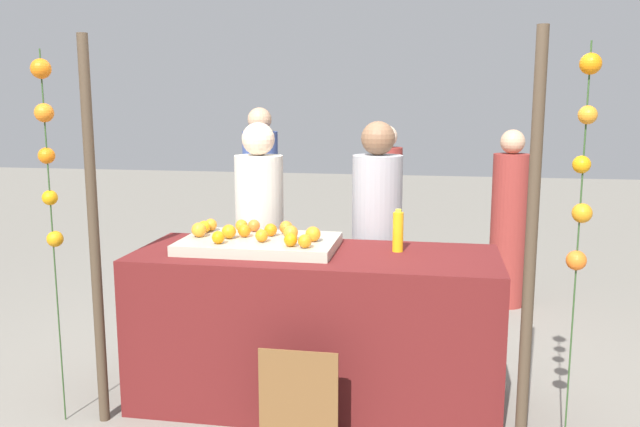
# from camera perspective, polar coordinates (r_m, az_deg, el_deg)

# --- Properties ---
(ground_plane) EXTENTS (24.00, 24.00, 0.00)m
(ground_plane) POSITION_cam_1_polar(r_m,az_deg,el_deg) (4.06, -0.38, -15.83)
(ground_plane) COLOR gray
(stall_counter) EXTENTS (2.07, 0.79, 0.90)m
(stall_counter) POSITION_cam_1_polar(r_m,az_deg,el_deg) (3.89, -0.39, -9.85)
(stall_counter) COLOR #5B1919
(stall_counter) RESTS_ON ground_plane
(orange_tray) EXTENTS (0.90, 0.57, 0.06)m
(orange_tray) POSITION_cam_1_polar(r_m,az_deg,el_deg) (3.87, -5.24, -2.61)
(orange_tray) COLOR #B2AD99
(orange_tray) RESTS_ON stall_counter
(orange_0) EXTENTS (0.08, 0.08, 0.08)m
(orange_0) POSITION_cam_1_polar(r_m,az_deg,el_deg) (4.12, -9.42, -0.97)
(orange_0) COLOR orange
(orange_0) RESTS_ON orange_tray
(orange_1) EXTENTS (0.08, 0.08, 0.08)m
(orange_1) POSITION_cam_1_polar(r_m,az_deg,el_deg) (3.97, -2.94, -1.22)
(orange_1) COLOR orange
(orange_1) RESTS_ON orange_tray
(orange_2) EXTENTS (0.08, 0.08, 0.08)m
(orange_2) POSITION_cam_1_polar(r_m,az_deg,el_deg) (4.07, -6.80, -1.05)
(orange_2) COLOR orange
(orange_2) RESTS_ON orange_tray
(orange_3) EXTENTS (0.07, 0.07, 0.07)m
(orange_3) POSITION_cam_1_polar(r_m,az_deg,el_deg) (3.76, -5.07, -1.92)
(orange_3) COLOR orange
(orange_3) RESTS_ON orange_tray
(orange_4) EXTENTS (0.08, 0.08, 0.08)m
(orange_4) POSITION_cam_1_polar(r_m,az_deg,el_deg) (3.92, -4.28, -1.42)
(orange_4) COLOR orange
(orange_4) RESTS_ON orange_tray
(orange_5) EXTENTS (0.08, 0.08, 0.08)m
(orange_5) POSITION_cam_1_polar(r_m,az_deg,el_deg) (3.64, -2.56, -2.29)
(orange_5) COLOR orange
(orange_5) RESTS_ON orange_tray
(orange_6) EXTENTS (0.08, 0.08, 0.08)m
(orange_6) POSITION_cam_1_polar(r_m,az_deg,el_deg) (3.91, -6.55, -1.49)
(orange_6) COLOR orange
(orange_6) RESTS_ON orange_tray
(orange_7) EXTENTS (0.07, 0.07, 0.07)m
(orange_7) POSITION_cam_1_polar(r_m,az_deg,el_deg) (4.07, -5.72, -1.04)
(orange_7) COLOR orange
(orange_7) RESTS_ON orange_tray
(orange_8) EXTENTS (0.08, 0.08, 0.08)m
(orange_8) POSITION_cam_1_polar(r_m,az_deg,el_deg) (3.87, -7.87, -1.56)
(orange_8) COLOR orange
(orange_8) RESTS_ON orange_tray
(orange_9) EXTENTS (0.07, 0.07, 0.07)m
(orange_9) POSITION_cam_1_polar(r_m,az_deg,el_deg) (3.75, -8.78, -2.05)
(orange_9) COLOR orange
(orange_9) RESTS_ON orange_tray
(orange_10) EXTENTS (0.09, 0.09, 0.09)m
(orange_10) POSITION_cam_1_polar(r_m,az_deg,el_deg) (3.80, -2.55, -1.67)
(orange_10) COLOR orange
(orange_10) RESTS_ON orange_tray
(orange_11) EXTENTS (0.08, 0.08, 0.08)m
(orange_11) POSITION_cam_1_polar(r_m,az_deg,el_deg) (4.06, -9.98, -1.15)
(orange_11) COLOR orange
(orange_11) RESTS_ON orange_tray
(orange_12) EXTENTS (0.09, 0.09, 0.09)m
(orange_12) POSITION_cam_1_polar(r_m,az_deg,el_deg) (3.76, -0.61, -1.79)
(orange_12) COLOR orange
(orange_12) RESTS_ON orange_tray
(orange_13) EXTENTS (0.08, 0.08, 0.08)m
(orange_13) POSITION_cam_1_polar(r_m,az_deg,el_deg) (3.60, -1.32, -2.41)
(orange_13) COLOR orange
(orange_13) RESTS_ON orange_tray
(orange_14) EXTENTS (0.09, 0.09, 0.09)m
(orange_14) POSITION_cam_1_polar(r_m,az_deg,el_deg) (3.95, -10.42, -1.39)
(orange_14) COLOR orange
(orange_14) RESTS_ON orange_tray
(juice_bottle) EXTENTS (0.06, 0.06, 0.25)m
(juice_bottle) POSITION_cam_1_polar(r_m,az_deg,el_deg) (3.79, 6.75, -1.55)
(juice_bottle) COLOR #F4A916
(juice_bottle) RESTS_ON stall_counter
(chalkboard_sign) EXTENTS (0.40, 0.03, 0.56)m
(chalkboard_sign) POSITION_cam_1_polar(r_m,az_deg,el_deg) (3.40, -1.86, -16.14)
(chalkboard_sign) COLOR brown
(chalkboard_sign) RESTS_ON ground_plane
(vendor_left) EXTENTS (0.32, 0.32, 1.61)m
(vendor_left) POSITION_cam_1_polar(r_m,az_deg,el_deg) (4.49, -5.20, -3.21)
(vendor_left) COLOR beige
(vendor_left) RESTS_ON ground_plane
(vendor_right) EXTENTS (0.33, 0.33, 1.62)m
(vendor_right) POSITION_cam_1_polar(r_m,az_deg,el_deg) (4.38, 4.89, -3.45)
(vendor_right) COLOR #99999E
(vendor_right) RESTS_ON ground_plane
(crowd_person_0) EXTENTS (0.31, 0.31, 1.53)m
(crowd_person_0) POSITION_cam_1_polar(r_m,az_deg,el_deg) (6.28, 5.65, 0.14)
(crowd_person_0) COLOR maroon
(crowd_person_0) RESTS_ON ground_plane
(crowd_person_1) EXTENTS (0.30, 0.30, 1.52)m
(crowd_person_1) POSITION_cam_1_polar(r_m,az_deg,el_deg) (5.85, 15.98, -0.95)
(crowd_person_1) COLOR maroon
(crowd_person_1) RESTS_ON ground_plane
(crowd_person_2) EXTENTS (0.34, 0.34, 1.69)m
(crowd_person_2) POSITION_cam_1_polar(r_m,az_deg,el_deg) (6.42, -5.13, 1.04)
(crowd_person_2) COLOR #384C8C
(crowd_person_2) RESTS_ON ground_plane
(canopy_post_left) EXTENTS (0.06, 0.06, 2.09)m
(canopy_post_left) POSITION_cam_1_polar(r_m,az_deg,el_deg) (3.70, -18.93, -1.84)
(canopy_post_left) COLOR #473828
(canopy_post_left) RESTS_ON ground_plane
(canopy_post_right) EXTENTS (0.06, 0.06, 2.09)m
(canopy_post_right) POSITION_cam_1_polar(r_m,az_deg,el_deg) (3.28, 17.73, -3.23)
(canopy_post_right) COLOR #473828
(canopy_post_right) RESTS_ON ground_plane
(garland_strand_left) EXTENTS (0.10, 0.11, 2.01)m
(garland_strand_left) POSITION_cam_1_polar(r_m,az_deg,el_deg) (3.72, -22.54, 5.49)
(garland_strand_left) COLOR #2D4C23
(garland_strand_left) RESTS_ON ground_plane
(garland_strand_right) EXTENTS (0.10, 0.10, 2.01)m
(garland_strand_right) POSITION_cam_1_polar(r_m,az_deg,el_deg) (3.20, 21.79, 3.61)
(garland_strand_right) COLOR #2D4C23
(garland_strand_right) RESTS_ON ground_plane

